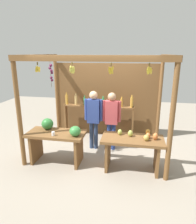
# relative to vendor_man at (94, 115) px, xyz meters

# --- Properties ---
(ground_plane) EXTENTS (12.00, 12.00, 0.00)m
(ground_plane) POSITION_rel_vendor_man_xyz_m (0.17, -0.05, -0.94)
(ground_plane) COLOR gray
(ground_plane) RESTS_ON ground
(market_stall) EXTENTS (3.29, 2.30, 2.47)m
(market_stall) POSITION_rel_vendor_man_xyz_m (0.17, 0.46, 0.50)
(market_stall) COLOR brown
(market_stall) RESTS_ON ground
(fruit_counter_left) EXTENTS (1.33, 0.68, 1.01)m
(fruit_counter_left) POSITION_rel_vendor_man_xyz_m (-0.69, -0.86, -0.32)
(fruit_counter_left) COLOR brown
(fruit_counter_left) RESTS_ON ground
(fruit_counter_right) EXTENTS (1.33, 0.64, 0.89)m
(fruit_counter_right) POSITION_rel_vendor_man_xyz_m (1.06, -0.87, -0.38)
(fruit_counter_right) COLOR brown
(fruit_counter_right) RESTS_ON ground
(bottle_shelf_unit) EXTENTS (2.11, 0.22, 1.36)m
(bottle_shelf_unit) POSITION_rel_vendor_man_xyz_m (-0.02, 0.77, -0.12)
(bottle_shelf_unit) COLOR brown
(bottle_shelf_unit) RESTS_ON ground
(vendor_man) EXTENTS (0.48, 0.21, 1.58)m
(vendor_man) POSITION_rel_vendor_man_xyz_m (0.00, 0.00, 0.00)
(vendor_man) COLOR navy
(vendor_man) RESTS_ON ground
(vendor_woman) EXTENTS (0.48, 0.21, 1.55)m
(vendor_woman) POSITION_rel_vendor_man_xyz_m (0.47, 0.03, -0.02)
(vendor_woman) COLOR navy
(vendor_woman) RESTS_ON ground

